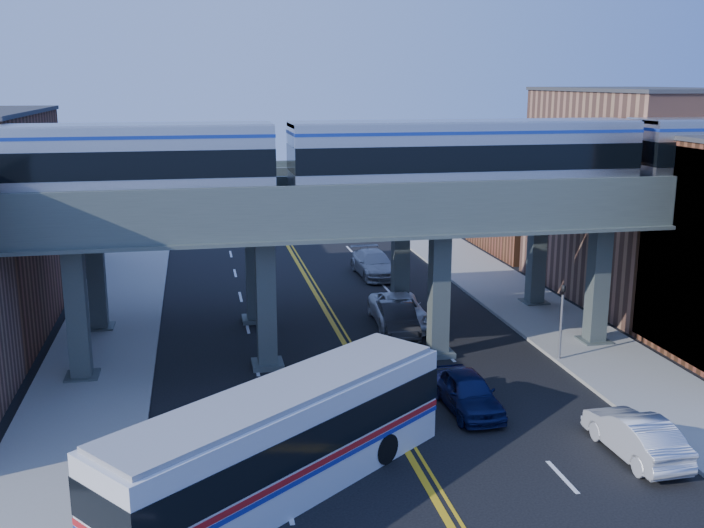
{
  "coord_description": "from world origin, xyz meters",
  "views": [
    {
      "loc": [
        -6.82,
        -25.49,
        12.66
      ],
      "look_at": [
        -0.07,
        8.19,
        4.55
      ],
      "focal_mm": 40.0,
      "sensor_mm": 36.0,
      "label": 1
    }
  ],
  "objects": [
    {
      "name": "sidewalk_east",
      "position": [
        11.5,
        10.0,
        0.08
      ],
      "size": [
        5.0,
        70.0,
        0.16
      ],
      "primitive_type": "cube",
      "color": "gray",
      "rests_on": "ground"
    },
    {
      "name": "car_lane_a",
      "position": [
        3.24,
        1.68,
        0.77
      ],
      "size": [
        1.91,
        4.54,
        1.53
      ],
      "primitive_type": "imported",
      "rotation": [
        0.0,
        0.0,
        0.02
      ],
      "color": "#11153E",
      "rests_on": "ground"
    },
    {
      "name": "building_west_c",
      "position": [
        -18.5,
        29.0,
        4.0
      ],
      "size": [
        8.0,
        10.0,
        8.0
      ],
      "primitive_type": "cube",
      "color": "#8D5B48",
      "rests_on": "ground"
    },
    {
      "name": "car_lane_d",
      "position": [
        4.49,
        23.5,
        0.81
      ],
      "size": [
        2.49,
        5.66,
        1.62
      ],
      "primitive_type": "imported",
      "rotation": [
        0.0,
        0.0,
        0.04
      ],
      "color": "#9B9B9F",
      "rests_on": "ground"
    },
    {
      "name": "car_parked_curb",
      "position": [
        7.61,
        -3.07,
        0.76
      ],
      "size": [
        1.73,
        4.65,
        1.52
      ],
      "primitive_type": "imported",
      "rotation": [
        0.0,
        0.0,
        3.17
      ],
      "color": "silver",
      "rests_on": "ground"
    },
    {
      "name": "car_lane_b",
      "position": [
        2.95,
        11.43,
        0.78
      ],
      "size": [
        2.09,
        4.88,
        1.56
      ],
      "primitive_type": "imported",
      "rotation": [
        0.0,
        0.0,
        -0.09
      ],
      "color": "#2C2C2F",
      "rests_on": "ground"
    },
    {
      "name": "sidewalk_west",
      "position": [
        -11.5,
        10.0,
        0.08
      ],
      "size": [
        5.0,
        70.0,
        0.16
      ],
      "primitive_type": "cube",
      "color": "gray",
      "rests_on": "ground"
    },
    {
      "name": "mural_panel",
      "position": [
        14.55,
        4.0,
        4.75
      ],
      "size": [
        0.1,
        9.5,
        9.5
      ],
      "primitive_type": "cube",
      "color": "teal",
      "rests_on": "ground"
    },
    {
      "name": "ground",
      "position": [
        0.0,
        0.0,
        0.0
      ],
      "size": [
        120.0,
        120.0,
        0.0
      ],
      "primitive_type": "plane",
      "color": "black",
      "rests_on": "ground"
    },
    {
      "name": "transit_train",
      "position": [
        5.02,
        8.0,
        9.31
      ],
      "size": [
        48.39,
        3.03,
        3.54
      ],
      "color": "black",
      "rests_on": "elevated_viaduct_near"
    },
    {
      "name": "stop_sign",
      "position": [
        0.3,
        3.0,
        1.76
      ],
      "size": [
        0.76,
        0.09,
        2.63
      ],
      "color": "slate",
      "rests_on": "ground"
    },
    {
      "name": "building_east_c",
      "position": [
        18.5,
        29.0,
        4.5
      ],
      "size": [
        8.0,
        10.0,
        9.0
      ],
      "primitive_type": "cube",
      "color": "brown",
      "rests_on": "ground"
    },
    {
      "name": "building_east_b",
      "position": [
        18.5,
        16.0,
        6.0
      ],
      "size": [
        8.0,
        14.0,
        12.0
      ],
      "primitive_type": "cube",
      "color": "#8D5B48",
      "rests_on": "ground"
    },
    {
      "name": "car_lane_c",
      "position": [
        3.38,
        12.8,
        0.78
      ],
      "size": [
        2.94,
        5.78,
        1.56
      ],
      "primitive_type": "imported",
      "rotation": [
        0.0,
        0.0,
        -0.06
      ],
      "color": "white",
      "rests_on": "ground"
    },
    {
      "name": "elevated_viaduct_near",
      "position": [
        0.0,
        8.0,
        6.47
      ],
      "size": [
        52.0,
        3.6,
        7.4
      ],
      "color": "#424D4C",
      "rests_on": "ground"
    },
    {
      "name": "transit_bus",
      "position": [
        -4.54,
        -3.09,
        1.68
      ],
      "size": [
        11.76,
        10.04,
        3.28
      ],
      "rotation": [
        0.0,
        0.0,
        0.66
      ],
      "color": "silver",
      "rests_on": "ground"
    },
    {
      "name": "elevated_viaduct_far",
      "position": [
        0.0,
        15.0,
        6.47
      ],
      "size": [
        52.0,
        3.6,
        7.4
      ],
      "color": "#424D4C",
      "rests_on": "ground"
    },
    {
      "name": "traffic_signal",
      "position": [
        9.2,
        6.0,
        2.3
      ],
      "size": [
        0.15,
        0.18,
        4.1
      ],
      "color": "slate",
      "rests_on": "ground"
    }
  ]
}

